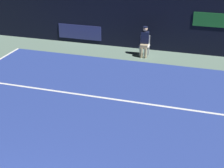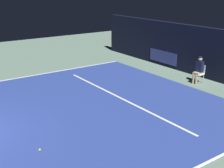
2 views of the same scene
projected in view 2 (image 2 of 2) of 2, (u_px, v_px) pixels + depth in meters
ground_plane at (80, 108)px, 11.90m from camera, size 32.89×32.89×0.00m
court_surface at (80, 108)px, 11.90m from camera, size 10.82×11.15×0.01m
line_sideline_right at (31, 76)px, 16.07m from camera, size 0.10×11.15×0.01m
line_service at (120, 98)px, 12.96m from camera, size 8.44×0.10×0.01m
back_wall at (205, 53)px, 15.52m from camera, size 16.59×0.33×2.60m
line_judge_on_chair at (199, 70)px, 14.74m from camera, size 0.47×0.55×1.32m
tennis_ball at (40, 150)px, 8.82m from camera, size 0.07×0.07×0.07m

